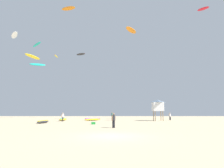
{
  "coord_description": "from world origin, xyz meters",
  "views": [
    {
      "loc": [
        0.08,
        -13.41,
        1.76
      ],
      "look_at": [
        0.0,
        16.39,
        6.41
      ],
      "focal_mm": 28.55,
      "sensor_mm": 36.0,
      "label": 1
    }
  ],
  "objects_px": {
    "kite_grounded_mid": "(93,119)",
    "kite_aloft_6": "(33,57)",
    "person_midground": "(113,116)",
    "kite_aloft_5": "(81,54)",
    "kite_aloft_2": "(69,8)",
    "person_foreground": "(114,119)",
    "kite_aloft_7": "(204,9)",
    "person_left": "(63,116)",
    "kite_aloft_1": "(38,65)",
    "kite_aloft_8": "(57,56)",
    "kite_grounded_near": "(43,122)",
    "lifeguard_tower": "(158,105)",
    "kite_grounded_far": "(64,119)",
    "cooler_box": "(94,123)",
    "kite_aloft_0": "(132,30)",
    "kite_aloft_3": "(37,45)",
    "kite_aloft_4": "(15,35)",
    "person_right": "(170,116)"
  },
  "relations": [
    {
      "from": "person_foreground",
      "to": "kite_aloft_6",
      "type": "relative_size",
      "value": 0.46
    },
    {
      "from": "kite_aloft_5",
      "to": "kite_aloft_4",
      "type": "bearing_deg",
      "value": -121.17
    },
    {
      "from": "kite_aloft_2",
      "to": "kite_aloft_4",
      "type": "relative_size",
      "value": 0.92
    },
    {
      "from": "kite_aloft_0",
      "to": "kite_aloft_6",
      "type": "height_order",
      "value": "kite_aloft_0"
    },
    {
      "from": "kite_grounded_mid",
      "to": "kite_aloft_1",
      "type": "bearing_deg",
      "value": 146.78
    },
    {
      "from": "cooler_box",
      "to": "person_midground",
      "type": "bearing_deg",
      "value": 76.51
    },
    {
      "from": "cooler_box",
      "to": "kite_aloft_5",
      "type": "height_order",
      "value": "kite_aloft_5"
    },
    {
      "from": "kite_aloft_3",
      "to": "kite_aloft_6",
      "type": "height_order",
      "value": "kite_aloft_3"
    },
    {
      "from": "kite_grounded_mid",
      "to": "kite_aloft_2",
      "type": "xyz_separation_m",
      "value": [
        -6.58,
        2.78,
        26.13
      ]
    },
    {
      "from": "person_foreground",
      "to": "kite_grounded_near",
      "type": "bearing_deg",
      "value": 12.55
    },
    {
      "from": "person_midground",
      "to": "kite_aloft_5",
      "type": "bearing_deg",
      "value": 124.89
    },
    {
      "from": "kite_aloft_3",
      "to": "kite_aloft_0",
      "type": "bearing_deg",
      "value": 4.27
    },
    {
      "from": "person_midground",
      "to": "kite_aloft_7",
      "type": "xyz_separation_m",
      "value": [
        20.74,
        0.6,
        23.93
      ]
    },
    {
      "from": "person_foreground",
      "to": "kite_aloft_3",
      "type": "height_order",
      "value": "kite_aloft_3"
    },
    {
      "from": "person_foreground",
      "to": "kite_aloft_7",
      "type": "bearing_deg",
      "value": -90.29
    },
    {
      "from": "person_midground",
      "to": "kite_aloft_1",
      "type": "distance_m",
      "value": 26.92
    },
    {
      "from": "kite_aloft_6",
      "to": "kite_grounded_far",
      "type": "bearing_deg",
      "value": 69.78
    },
    {
      "from": "cooler_box",
      "to": "kite_aloft_1",
      "type": "distance_m",
      "value": 31.76
    },
    {
      "from": "kite_grounded_near",
      "to": "person_midground",
      "type": "bearing_deg",
      "value": 37.06
    },
    {
      "from": "person_left",
      "to": "kite_aloft_5",
      "type": "height_order",
      "value": "kite_aloft_5"
    },
    {
      "from": "person_foreground",
      "to": "kite_aloft_2",
      "type": "relative_size",
      "value": 0.44
    },
    {
      "from": "kite_grounded_far",
      "to": "kite_aloft_6",
      "type": "height_order",
      "value": "kite_aloft_6"
    },
    {
      "from": "kite_aloft_1",
      "to": "kite_aloft_6",
      "type": "height_order",
      "value": "kite_aloft_1"
    },
    {
      "from": "person_right",
      "to": "kite_aloft_8",
      "type": "distance_m",
      "value": 37.42
    },
    {
      "from": "kite_grounded_mid",
      "to": "kite_aloft_6",
      "type": "height_order",
      "value": "kite_aloft_6"
    },
    {
      "from": "person_midground",
      "to": "kite_aloft_0",
      "type": "bearing_deg",
      "value": 28.31
    },
    {
      "from": "person_midground",
      "to": "person_left",
      "type": "distance_m",
      "value": 9.73
    },
    {
      "from": "person_left",
      "to": "kite_aloft_7",
      "type": "distance_m",
      "value": 38.52
    },
    {
      "from": "kite_aloft_3",
      "to": "kite_aloft_4",
      "type": "bearing_deg",
      "value": -153.16
    },
    {
      "from": "kite_grounded_far",
      "to": "kite_aloft_5",
      "type": "relative_size",
      "value": 1.25
    },
    {
      "from": "person_right",
      "to": "person_left",
      "type": "bearing_deg",
      "value": -86.74
    },
    {
      "from": "lifeguard_tower",
      "to": "cooler_box",
      "type": "distance_m",
      "value": 15.63
    },
    {
      "from": "kite_aloft_1",
      "to": "kite_aloft_6",
      "type": "relative_size",
      "value": 1.23
    },
    {
      "from": "person_left",
      "to": "kite_aloft_7",
      "type": "height_order",
      "value": "kite_aloft_7"
    },
    {
      "from": "person_midground",
      "to": "person_foreground",
      "type": "bearing_deg",
      "value": -85.37
    },
    {
      "from": "kite_grounded_near",
      "to": "lifeguard_tower",
      "type": "relative_size",
      "value": 0.86
    },
    {
      "from": "kite_aloft_4",
      "to": "kite_aloft_8",
      "type": "height_order",
      "value": "kite_aloft_8"
    },
    {
      "from": "person_midground",
      "to": "person_right",
      "type": "relative_size",
      "value": 1.1
    },
    {
      "from": "person_foreground",
      "to": "person_right",
      "type": "distance_m",
      "value": 22.26
    },
    {
      "from": "cooler_box",
      "to": "kite_aloft_1",
      "type": "height_order",
      "value": "kite_aloft_1"
    },
    {
      "from": "person_left",
      "to": "kite_aloft_6",
      "type": "distance_m",
      "value": 11.73
    },
    {
      "from": "kite_aloft_1",
      "to": "kite_aloft_8",
      "type": "relative_size",
      "value": 1.63
    },
    {
      "from": "kite_aloft_4",
      "to": "person_right",
      "type": "bearing_deg",
      "value": 6.15
    },
    {
      "from": "kite_grounded_far",
      "to": "kite_aloft_8",
      "type": "xyz_separation_m",
      "value": [
        -7.25,
        15.86,
        18.48
      ]
    },
    {
      "from": "person_right",
      "to": "kite_aloft_6",
      "type": "height_order",
      "value": "kite_aloft_6"
    },
    {
      "from": "kite_aloft_2",
      "to": "kite_aloft_4",
      "type": "xyz_separation_m",
      "value": [
        -9.91,
        -4.31,
        -8.76
      ]
    },
    {
      "from": "kite_aloft_0",
      "to": "cooler_box",
      "type": "bearing_deg",
      "value": -118.43
    },
    {
      "from": "kite_aloft_1",
      "to": "kite_aloft_7",
      "type": "relative_size",
      "value": 1.85
    },
    {
      "from": "kite_grounded_mid",
      "to": "kite_aloft_8",
      "type": "height_order",
      "value": "kite_aloft_8"
    },
    {
      "from": "person_midground",
      "to": "kite_aloft_4",
      "type": "xyz_separation_m",
      "value": [
        -20.43,
        -1.57,
        16.61
      ]
    }
  ]
}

